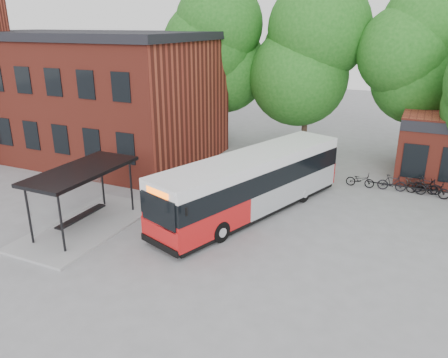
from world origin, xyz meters
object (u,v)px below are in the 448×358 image
at_px(bus_shelter, 84,198).
at_px(bicycle_5, 427,186).
at_px(bicycle_6, 433,189).
at_px(bicycle_4, 422,186).
at_px(bicycle_0, 360,180).
at_px(bicycle_2, 413,182).
at_px(bicycle_1, 392,183).
at_px(city_bus, 252,184).

bearing_deg(bus_shelter, bicycle_5, 38.28).
height_order(bus_shelter, bicycle_6, bus_shelter).
xyz_separation_m(bicycle_4, bicycle_6, (0.52, -0.29, 0.04)).
bearing_deg(bicycle_6, bicycle_0, 99.64).
distance_m(bus_shelter, bicycle_5, 18.28).
xyz_separation_m(bus_shelter, bicycle_4, (14.10, 11.18, -1.02)).
relative_size(bicycle_0, bicycle_6, 0.89).
height_order(bicycle_2, bicycle_5, bicycle_5).
xyz_separation_m(bicycle_5, bicycle_6, (0.29, -0.41, 0.01)).
height_order(bicycle_0, bicycle_6, bicycle_6).
bearing_deg(bicycle_6, bicycle_1, 97.28).
distance_m(bicycle_4, bicycle_6, 0.59).
relative_size(bicycle_0, bicycle_4, 0.97).
height_order(bicycle_2, bicycle_4, bicycle_4).
bearing_deg(bicycle_5, city_bus, 131.84).
xyz_separation_m(bicycle_1, bicycle_6, (2.11, -0.08, 0.00)).
relative_size(bicycle_1, bicycle_6, 0.87).
relative_size(bicycle_2, bicycle_5, 1.06).
bearing_deg(bicycle_5, bus_shelter, 131.11).
height_order(bicycle_1, bicycle_4, bicycle_1).
distance_m(bus_shelter, bicycle_4, 18.03).
bearing_deg(bicycle_5, bicycle_6, -142.12).
height_order(bus_shelter, city_bus, city_bus).
distance_m(city_bus, bicycle_2, 10.09).
relative_size(bicycle_0, bicycle_2, 0.98).
height_order(bicycle_4, bicycle_6, bicycle_6).
xyz_separation_m(bus_shelter, bicycle_5, (14.33, 11.31, -0.98)).
distance_m(bicycle_0, bicycle_4, 3.33).
xyz_separation_m(city_bus, bicycle_6, (8.25, 6.03, -1.03)).
height_order(city_bus, bicycle_4, city_bus).
height_order(city_bus, bicycle_6, city_bus).
height_order(bicycle_1, bicycle_5, bicycle_1).
relative_size(city_bus, bicycle_1, 7.60).
height_order(city_bus, bicycle_2, city_bus).
relative_size(bicycle_2, bicycle_4, 0.99).
bearing_deg(bicycle_0, bus_shelter, 133.33).
bearing_deg(bicycle_5, bicycle_2, 57.23).
relative_size(bus_shelter, bicycle_4, 4.25).
height_order(bicycle_4, bicycle_5, bicycle_5).
relative_size(bicycle_0, bicycle_5, 1.03).
distance_m(bicycle_0, bicycle_2, 2.96).
height_order(bicycle_0, bicycle_2, bicycle_2).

